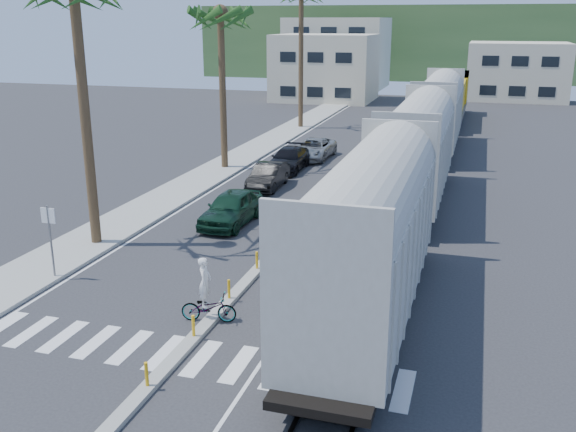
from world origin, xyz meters
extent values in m
plane|color=#28282B|center=(0.00, 0.00, 0.00)|extent=(140.00, 140.00, 0.00)
cube|color=gray|center=(-8.50, 25.00, 0.07)|extent=(3.00, 90.00, 0.15)
cube|color=black|center=(4.28, 28.00, 0.03)|extent=(0.12, 100.00, 0.06)
cube|color=black|center=(5.72, 28.00, 0.03)|extent=(0.12, 100.00, 0.06)
cube|color=gray|center=(0.00, 20.00, 0.07)|extent=(0.45, 60.00, 0.15)
cylinder|color=#EAA913|center=(0.00, -4.00, 0.50)|extent=(0.10, 0.10, 0.70)
cylinder|color=#EAA913|center=(0.00, -1.00, 0.50)|extent=(0.10, 0.10, 0.70)
cylinder|color=#EAA913|center=(0.00, 2.00, 0.50)|extent=(0.10, 0.10, 0.70)
cylinder|color=#EAA913|center=(0.00, 5.00, 0.50)|extent=(0.10, 0.10, 0.70)
cylinder|color=#EAA913|center=(0.00, 8.00, 0.50)|extent=(0.10, 0.10, 0.70)
cylinder|color=#EAA913|center=(0.00, 11.00, 0.50)|extent=(0.10, 0.10, 0.70)
cylinder|color=#EAA913|center=(0.00, 14.00, 0.50)|extent=(0.10, 0.10, 0.70)
cylinder|color=#EAA913|center=(0.00, 17.00, 0.50)|extent=(0.10, 0.10, 0.70)
cylinder|color=#EAA913|center=(0.00, 20.00, 0.50)|extent=(0.10, 0.10, 0.70)
cylinder|color=#EAA913|center=(0.00, 23.00, 0.50)|extent=(0.10, 0.10, 0.70)
cylinder|color=#EAA913|center=(0.00, 26.00, 0.50)|extent=(0.10, 0.10, 0.70)
cylinder|color=#EAA913|center=(0.00, 29.00, 0.50)|extent=(0.10, 0.10, 0.70)
cylinder|color=#EAA913|center=(0.00, 32.00, 0.50)|extent=(0.10, 0.10, 0.70)
cylinder|color=#EAA913|center=(0.00, 35.00, 0.50)|extent=(0.10, 0.10, 0.70)
cylinder|color=#EAA913|center=(0.00, 38.00, 0.50)|extent=(0.10, 0.10, 0.70)
cylinder|color=#EAA913|center=(0.00, 41.00, 0.50)|extent=(0.10, 0.10, 0.70)
cube|color=silver|center=(0.00, -2.00, 0.01)|extent=(14.00, 2.20, 0.01)
cube|color=silver|center=(-6.80, 25.00, 0.00)|extent=(0.12, 90.00, 0.01)
cube|color=silver|center=(2.50, 25.00, 0.00)|extent=(0.12, 90.00, 0.01)
cube|color=#A5A398|center=(5.00, 1.93, 2.70)|extent=(3.00, 12.88, 3.40)
cylinder|color=#A5A398|center=(5.00, 1.93, 4.40)|extent=(2.90, 12.58, 2.90)
cube|color=black|center=(5.00, 1.93, 0.50)|extent=(2.60, 12.88, 1.00)
cube|color=#A5A398|center=(5.00, 16.93, 2.70)|extent=(3.00, 12.88, 3.40)
cylinder|color=#A5A398|center=(5.00, 16.93, 4.40)|extent=(2.90, 12.58, 2.90)
cube|color=black|center=(5.00, 16.93, 0.50)|extent=(2.60, 12.88, 1.00)
cube|color=#A5A398|center=(5.00, 31.93, 2.70)|extent=(3.00, 12.88, 3.40)
cylinder|color=#A5A398|center=(5.00, 31.93, 4.40)|extent=(2.90, 12.58, 2.90)
cube|color=black|center=(5.00, 31.93, 0.50)|extent=(2.60, 12.88, 1.00)
cube|color=#4C4C4F|center=(5.00, 47.93, 1.05)|extent=(3.00, 17.00, 0.50)
cube|color=#C58813|center=(5.00, 46.93, 2.60)|extent=(2.70, 12.24, 2.60)
cube|color=#C58813|center=(5.00, 53.71, 2.90)|extent=(3.00, 3.74, 3.20)
cube|color=black|center=(5.00, 47.93, 0.45)|extent=(2.60, 13.60, 0.90)
cylinder|color=brown|center=(-8.00, 6.00, 5.50)|extent=(0.44, 0.44, 11.00)
cylinder|color=brown|center=(-8.30, 22.00, 5.00)|extent=(0.44, 0.44, 10.00)
sphere|color=#234816|center=(-8.30, 22.00, 10.15)|extent=(3.20, 3.20, 3.20)
cylinder|color=brown|center=(-8.00, 40.00, 6.00)|extent=(0.44, 0.44, 12.00)
cylinder|color=slate|center=(-7.30, 2.00, 1.50)|extent=(0.08, 0.08, 3.00)
cube|color=silver|center=(-7.30, 2.00, 2.60)|extent=(0.60, 0.04, 0.60)
cube|color=beige|center=(-11.00, 62.00, 4.00)|extent=(12.00, 10.00, 8.00)
cube|color=beige|center=(-13.00, 78.00, 5.00)|extent=(14.00, 12.00, 10.00)
cube|color=beige|center=(12.00, 70.00, 3.50)|extent=(12.00, 10.00, 7.00)
cube|color=#385628|center=(0.00, 100.00, 6.00)|extent=(80.00, 20.00, 12.00)
imported|color=#10301F|center=(-3.30, 10.58, 0.83)|extent=(2.20, 4.97, 1.66)
imported|color=black|center=(-3.81, 17.86, 0.74)|extent=(1.84, 4.59, 1.48)
imported|color=black|center=(-4.00, 22.81, 0.75)|extent=(2.19, 5.19, 1.49)
imported|color=#949698|center=(-3.37, 26.98, 0.72)|extent=(2.76, 5.36, 1.44)
imported|color=#9EA0A5|center=(-0.08, 0.38, 0.49)|extent=(1.29, 2.09, 0.98)
imported|color=silver|center=(-0.18, 0.38, 1.40)|extent=(0.76, 0.62, 1.71)
camera|label=1|loc=(8.10, -17.60, 9.70)|focal=40.00mm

